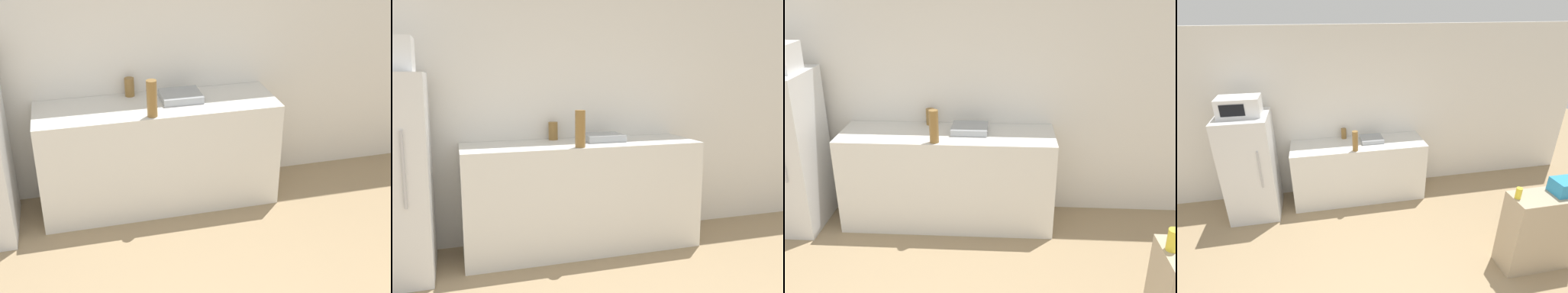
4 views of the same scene
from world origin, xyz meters
TOP-DOWN VIEW (x-y plane):
  - wall_back at (0.00, 3.17)m, footprint 8.00×0.06m
  - counter at (0.17, 2.84)m, footprint 2.02×0.61m
  - sink_basin at (0.39, 2.89)m, footprint 0.34×0.30m
  - bottle_tall at (0.09, 2.60)m, footprint 0.08×0.08m
  - bottle_short at (-0.02, 3.07)m, footprint 0.08×0.08m

SIDE VIEW (x-z plane):
  - counter at x=0.17m, z-range 0.00..0.94m
  - sink_basin at x=0.39m, z-range 0.94..1.00m
  - bottle_short at x=-0.02m, z-range 0.94..1.10m
  - bottle_tall at x=0.09m, z-range 0.94..1.23m
  - wall_back at x=0.00m, z-range 0.00..2.60m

